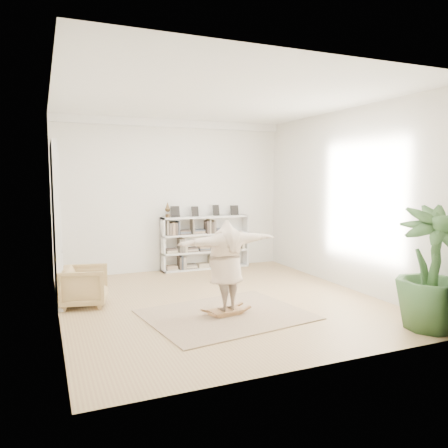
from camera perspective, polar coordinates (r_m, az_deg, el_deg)
name	(u,v)px	position (r m, az deg, el deg)	size (l,w,h in m)	color
floor	(221,301)	(8.05, -0.43, -10.04)	(6.00, 6.00, 0.00)	#A47E54
room_shell	(173,123)	(10.59, -6.66, 12.94)	(6.00, 6.00, 6.00)	silver
doors	(56,224)	(8.50, -21.06, 0.04)	(0.09, 1.78, 2.92)	white
bookshelf	(205,243)	(10.75, -2.47, -2.50)	(2.20, 0.35, 1.64)	silver
armchair	(85,286)	(8.07, -17.75, -7.73)	(0.74, 0.77, 0.70)	tan
rug	(226,315)	(7.26, 0.26, -11.76)	(2.50, 2.00, 0.02)	tan
rocker_board	(226,311)	(7.24, 0.26, -11.29)	(0.59, 0.40, 0.12)	#99653D
person	(226,263)	(7.04, 0.27, -5.07)	(1.81, 0.49, 1.47)	#C9B097
houseplant	(432,268)	(7.10, 25.55, -5.23)	(1.02, 1.02, 1.83)	#34582C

